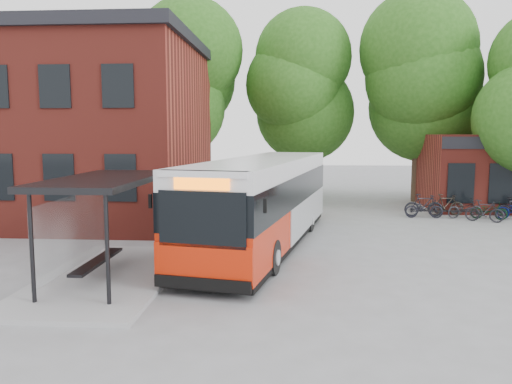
# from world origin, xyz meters

# --- Properties ---
(ground) EXTENTS (100.00, 100.00, 0.00)m
(ground) POSITION_xyz_m (0.00, 0.00, 0.00)
(ground) COLOR gray
(station_building) EXTENTS (18.40, 10.40, 8.50)m
(station_building) POSITION_xyz_m (-13.00, 9.00, 4.25)
(station_building) COLOR maroon
(station_building) RESTS_ON ground
(bus_shelter) EXTENTS (3.60, 7.00, 2.90)m
(bus_shelter) POSITION_xyz_m (-4.50, -1.00, 1.45)
(bus_shelter) COLOR black
(bus_shelter) RESTS_ON ground
(bike_rail) EXTENTS (5.20, 0.10, 0.38)m
(bike_rail) POSITION_xyz_m (9.28, 10.00, 0.19)
(bike_rail) COLOR black
(bike_rail) RESTS_ON ground
(tree_0) EXTENTS (7.92, 7.92, 11.00)m
(tree_0) POSITION_xyz_m (-6.00, 16.00, 5.50)
(tree_0) COLOR #245617
(tree_0) RESTS_ON ground
(tree_1) EXTENTS (7.92, 7.92, 10.40)m
(tree_1) POSITION_xyz_m (1.00, 17.00, 5.20)
(tree_1) COLOR #245617
(tree_1) RESTS_ON ground
(tree_2) EXTENTS (7.92, 7.92, 11.00)m
(tree_2) POSITION_xyz_m (8.00, 16.00, 5.50)
(tree_2) COLOR #245617
(tree_2) RESTS_ON ground
(city_bus) EXTENTS (5.01, 12.75, 3.17)m
(city_bus) POSITION_xyz_m (-0.36, 3.50, 1.59)
(city_bus) COLOR red
(city_bus) RESTS_ON ground
(bicycle_0) EXTENTS (1.79, 0.67, 0.93)m
(bicycle_0) POSITION_xyz_m (7.00, 9.99, 0.47)
(bicycle_0) COLOR black
(bicycle_0) RESTS_ON ground
(bicycle_1) EXTENTS (1.86, 0.54, 1.11)m
(bicycle_1) POSITION_xyz_m (7.08, 10.39, 0.56)
(bicycle_1) COLOR black
(bicycle_1) RESTS_ON ground
(bicycle_2) EXTENTS (1.86, 1.02, 0.93)m
(bicycle_2) POSITION_xyz_m (8.95, 10.09, 0.46)
(bicycle_2) COLOR #222328
(bicycle_2) RESTS_ON ground
(bicycle_3) EXTENTS (1.83, 0.61, 1.08)m
(bicycle_3) POSITION_xyz_m (8.25, 10.78, 0.54)
(bicycle_3) COLOR black
(bicycle_3) RESTS_ON ground
(bicycle_4) EXTENTS (1.69, 1.05, 0.84)m
(bicycle_4) POSITION_xyz_m (9.98, 9.81, 0.42)
(bicycle_4) COLOR black
(bicycle_4) RESTS_ON ground
(bicycle_5) EXTENTS (1.72, 1.10, 1.00)m
(bicycle_5) POSITION_xyz_m (9.50, 9.08, 0.50)
(bicycle_5) COLOR black
(bicycle_5) RESTS_ON ground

